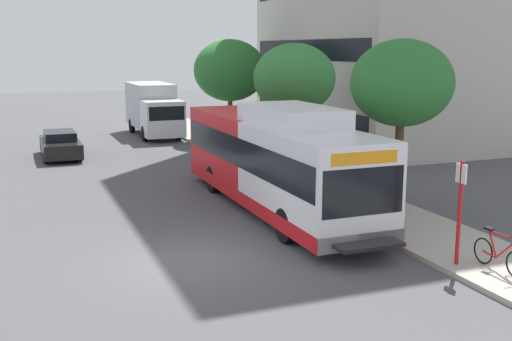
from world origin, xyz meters
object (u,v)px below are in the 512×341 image
Objects in this scene: bus_stop_sign_pole at (460,205)px; bicycle_parked at (500,254)px; transit_bus at (274,160)px; box_truck_background at (153,108)px; street_tree_mid_block at (294,79)px; street_tree_near_stop at (402,83)px; street_tree_far_block at (230,70)px; parked_car_far_lane at (60,144)px.

bicycle_parked is (0.63, -0.76, -1.09)m from bus_stop_sign_pole.
bicycle_parked is at bearing -72.00° from transit_bus.
box_truck_background is (-1.76, 26.75, 0.09)m from bus_stop_sign_pole.
bus_stop_sign_pole is 0.47× the size of street_tree_mid_block.
bicycle_parked is at bearing -85.03° from box_truck_background.
street_tree_near_stop is at bearing -90.94° from street_tree_mid_block.
transit_bus is 2.10× the size of street_tree_far_block.
street_tree_mid_block is (1.22, 14.36, 3.52)m from bicycle_parked.
transit_bus is 6.96× the size of bicycle_parked.
bicycle_parked is 7.07m from street_tree_near_stop.
street_tree_far_block is (0.41, 18.04, -0.16)m from street_tree_near_stop.
transit_bus reaches higher than bicycle_parked.
parked_car_far_lane is (-5.97, 13.46, -1.04)m from transit_bus.
street_tree_far_block reaches higher than box_truck_background.
street_tree_mid_block is at bearing -91.59° from street_tree_far_block.
parked_car_far_lane is 8.80m from box_truck_background.
street_tree_near_stop is 18.04m from street_tree_far_block.
transit_bus is 7.91m from street_tree_mid_block.
box_truck_background is at bearing 105.36° from street_tree_mid_block.
bus_stop_sign_pole is 13.94m from street_tree_mid_block.
transit_bus is at bearing 108.00° from bicycle_parked.
transit_bus is 16.79m from street_tree_far_block.
street_tree_mid_block is 13.84m from box_truck_background.
street_tree_mid_block is (0.14, 8.46, -0.22)m from street_tree_near_stop.
street_tree_mid_block reaches higher than box_truck_background.
bicycle_parked is 0.25× the size of box_truck_background.
transit_bus is 19.69m from box_truck_background.
box_truck_background is at bearing 94.97° from bicycle_parked.
street_tree_mid_block is at bearing 85.15° from bicycle_parked.
parked_car_far_lane is (-8.51, 21.28, 0.10)m from bicycle_parked.
bicycle_parked is at bearing -50.35° from bus_stop_sign_pole.
box_truck_background reaches higher than parked_car_far_lane.
street_tree_near_stop is at bearing 79.63° from bicycle_parked.
street_tree_near_stop reaches higher than parked_car_far_lane.
bus_stop_sign_pole is 6.03m from street_tree_near_stop.
street_tree_far_block is at bearing 88.41° from street_tree_mid_block.
street_tree_near_stop is (1.08, 5.90, 3.74)m from bicycle_parked.
street_tree_near_stop is (3.62, -1.92, 2.60)m from transit_bus.
box_truck_background reaches higher than bicycle_parked.
transit_bus is 7.31m from bus_stop_sign_pole.
street_tree_near_stop is at bearing -91.29° from street_tree_far_block.
street_tree_mid_block is at bearing 89.06° from street_tree_near_stop.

